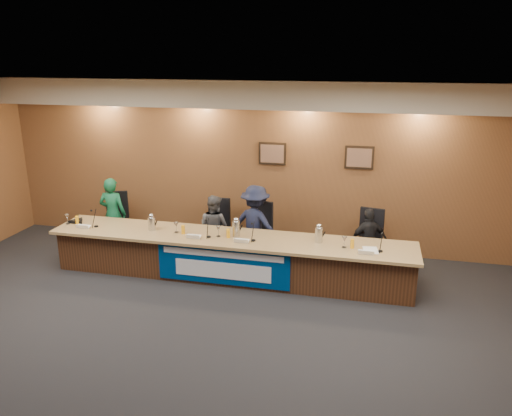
% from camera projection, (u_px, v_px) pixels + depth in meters
% --- Properties ---
extents(floor, '(10.00, 10.00, 0.00)m').
position_uv_depth(floor, '(178.00, 356.00, 6.29)').
color(floor, black).
rests_on(floor, ground).
extents(ceiling, '(10.00, 8.00, 0.04)m').
position_uv_depth(ceiling, '(164.00, 97.00, 5.34)').
color(ceiling, silver).
rests_on(ceiling, wall_back).
extents(wall_back, '(10.00, 0.04, 3.20)m').
position_uv_depth(wall_back, '(252.00, 165.00, 9.53)').
color(wall_back, brown).
rests_on(wall_back, floor).
extents(soffit, '(10.00, 0.50, 0.50)m').
position_uv_depth(soffit, '(249.00, 94.00, 8.90)').
color(soffit, beige).
rests_on(soffit, wall_back).
extents(dais_body, '(6.00, 0.80, 0.70)m').
position_uv_depth(dais_body, '(230.00, 258.00, 8.42)').
color(dais_body, '#3F2313').
rests_on(dais_body, floor).
extents(dais_top, '(6.10, 0.95, 0.05)m').
position_uv_depth(dais_top, '(229.00, 238.00, 8.26)').
color(dais_top, '#98784B').
rests_on(dais_top, dais_body).
extents(banner, '(2.20, 0.02, 0.65)m').
position_uv_depth(banner, '(223.00, 266.00, 8.02)').
color(banner, navy).
rests_on(banner, dais_body).
extents(banner_text_upper, '(2.00, 0.01, 0.10)m').
position_uv_depth(banner_text_upper, '(222.00, 255.00, 7.95)').
color(banner_text_upper, silver).
rests_on(banner_text_upper, banner).
extents(banner_text_lower, '(1.60, 0.01, 0.28)m').
position_uv_depth(banner_text_lower, '(223.00, 271.00, 8.03)').
color(banner_text_lower, silver).
rests_on(banner_text_lower, banner).
extents(wall_photo_left, '(0.52, 0.04, 0.42)m').
position_uv_depth(wall_photo_left, '(272.00, 154.00, 9.34)').
color(wall_photo_left, black).
rests_on(wall_photo_left, wall_back).
extents(wall_photo_right, '(0.52, 0.04, 0.42)m').
position_uv_depth(wall_photo_right, '(359.00, 158.00, 8.99)').
color(wall_photo_right, black).
rests_on(wall_photo_right, wall_back).
extents(panelist_a, '(0.53, 0.37, 1.42)m').
position_uv_depth(panelist_a, '(113.00, 214.00, 9.53)').
color(panelist_a, '#135A36').
rests_on(panelist_a, floor).
extents(panelist_b, '(0.71, 0.63, 1.21)m').
position_uv_depth(panelist_b, '(214.00, 227.00, 9.12)').
color(panelist_b, '#4F5055').
rests_on(panelist_b, floor).
extents(panelist_c, '(1.04, 0.77, 1.44)m').
position_uv_depth(panelist_c, '(255.00, 225.00, 8.92)').
color(panelist_c, '#151A31').
rests_on(panelist_c, floor).
extents(panelist_d, '(0.73, 0.54, 1.15)m').
position_uv_depth(panelist_d, '(368.00, 241.00, 8.53)').
color(panelist_d, black).
rests_on(panelist_d, floor).
extents(office_chair_a, '(0.60, 0.60, 0.08)m').
position_uv_depth(office_chair_a, '(116.00, 224.00, 9.70)').
color(office_chair_a, black).
rests_on(office_chair_a, floor).
extents(office_chair_b, '(0.49, 0.49, 0.08)m').
position_uv_depth(office_chair_b, '(216.00, 232.00, 9.25)').
color(office_chair_b, black).
rests_on(office_chair_b, floor).
extents(office_chair_c, '(0.59, 0.59, 0.08)m').
position_uv_depth(office_chair_c, '(257.00, 235.00, 9.08)').
color(office_chair_c, black).
rests_on(office_chair_c, floor).
extents(office_chair_d, '(0.56, 0.56, 0.08)m').
position_uv_depth(office_chair_d, '(368.00, 244.00, 8.65)').
color(office_chair_d, black).
rests_on(office_chair_d, floor).
extents(nameplate_a, '(0.24, 0.08, 0.10)m').
position_uv_depth(nameplate_a, '(82.00, 226.00, 8.60)').
color(nameplate_a, white).
rests_on(nameplate_a, dais_top).
extents(microphone_a, '(0.07, 0.07, 0.02)m').
position_uv_depth(microphone_a, '(96.00, 226.00, 8.71)').
color(microphone_a, black).
rests_on(microphone_a, dais_top).
extents(juice_glass_a, '(0.06, 0.06, 0.15)m').
position_uv_depth(juice_glass_a, '(77.00, 220.00, 8.82)').
color(juice_glass_a, '#FDAB16').
rests_on(juice_glass_a, dais_top).
extents(water_glass_a, '(0.08, 0.08, 0.18)m').
position_uv_depth(water_glass_a, '(67.00, 219.00, 8.82)').
color(water_glass_a, silver).
rests_on(water_glass_a, dais_top).
extents(nameplate_b, '(0.24, 0.08, 0.10)m').
position_uv_depth(nameplate_b, '(193.00, 236.00, 8.13)').
color(nameplate_b, white).
rests_on(nameplate_b, dais_top).
extents(microphone_b, '(0.07, 0.07, 0.02)m').
position_uv_depth(microphone_b, '(209.00, 237.00, 8.21)').
color(microphone_b, black).
rests_on(microphone_b, dais_top).
extents(juice_glass_b, '(0.06, 0.06, 0.15)m').
position_uv_depth(juice_glass_b, '(183.00, 230.00, 8.35)').
color(juice_glass_b, '#FDAB16').
rests_on(juice_glass_b, dais_top).
extents(water_glass_b, '(0.08, 0.08, 0.18)m').
position_uv_depth(water_glass_b, '(176.00, 227.00, 8.41)').
color(water_glass_b, silver).
rests_on(water_glass_b, dais_top).
extents(nameplate_c, '(0.24, 0.08, 0.10)m').
position_uv_depth(nameplate_c, '(241.00, 241.00, 7.95)').
color(nameplate_c, white).
rests_on(nameplate_c, dais_top).
extents(microphone_c, '(0.07, 0.07, 0.02)m').
position_uv_depth(microphone_c, '(253.00, 240.00, 8.05)').
color(microphone_c, black).
rests_on(microphone_c, dais_top).
extents(juice_glass_c, '(0.06, 0.06, 0.15)m').
position_uv_depth(juice_glass_c, '(228.00, 233.00, 8.18)').
color(juice_glass_c, '#FDAB16').
rests_on(juice_glass_c, dais_top).
extents(water_glass_c, '(0.08, 0.08, 0.18)m').
position_uv_depth(water_glass_c, '(218.00, 231.00, 8.22)').
color(water_glass_c, silver).
rests_on(water_glass_c, dais_top).
extents(nameplate_d, '(0.24, 0.08, 0.10)m').
position_uv_depth(nameplate_d, '(366.00, 252.00, 7.48)').
color(nameplate_d, white).
rests_on(nameplate_d, dais_top).
extents(microphone_d, '(0.07, 0.07, 0.02)m').
position_uv_depth(microphone_d, '(380.00, 251.00, 7.62)').
color(microphone_d, black).
rests_on(microphone_d, dais_top).
extents(juice_glass_d, '(0.06, 0.06, 0.15)m').
position_uv_depth(juice_glass_d, '(352.00, 244.00, 7.74)').
color(juice_glass_d, '#FDAB16').
rests_on(juice_glass_d, dais_top).
extents(water_glass_d, '(0.08, 0.08, 0.18)m').
position_uv_depth(water_glass_d, '(344.00, 242.00, 7.75)').
color(water_glass_d, silver).
rests_on(water_glass_d, dais_top).
extents(carafe_left, '(0.13, 0.13, 0.23)m').
position_uv_depth(carafe_left, '(152.00, 224.00, 8.52)').
color(carafe_left, silver).
rests_on(carafe_left, dais_top).
extents(carafe_mid, '(0.13, 0.13, 0.26)m').
position_uv_depth(carafe_mid, '(236.00, 229.00, 8.22)').
color(carafe_mid, silver).
rests_on(carafe_mid, dais_top).
extents(carafe_right, '(0.13, 0.13, 0.25)m').
position_uv_depth(carafe_right, '(319.00, 235.00, 7.97)').
color(carafe_right, silver).
rests_on(carafe_right, dais_top).
extents(speakerphone, '(0.32, 0.32, 0.05)m').
position_uv_depth(speakerphone, '(77.00, 221.00, 8.92)').
color(speakerphone, black).
rests_on(speakerphone, dais_top).
extents(paper_stack, '(0.26, 0.33, 0.01)m').
position_uv_depth(paper_stack, '(371.00, 250.00, 7.67)').
color(paper_stack, white).
rests_on(paper_stack, dais_top).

